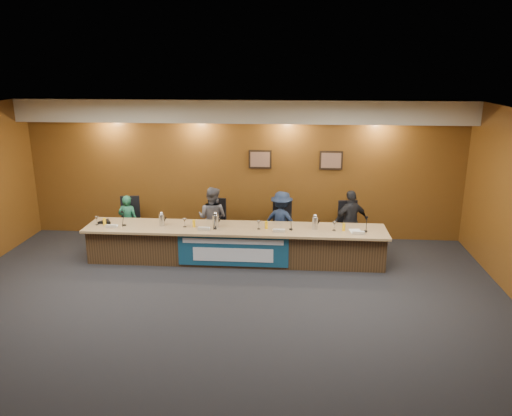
# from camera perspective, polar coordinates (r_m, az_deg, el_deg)

# --- Properties ---
(floor) EXTENTS (10.00, 10.00, 0.00)m
(floor) POSITION_cam_1_polar(r_m,az_deg,el_deg) (8.28, -4.31, -12.33)
(floor) COLOR black
(floor) RESTS_ON ground
(ceiling) EXTENTS (10.00, 8.00, 0.04)m
(ceiling) POSITION_cam_1_polar(r_m,az_deg,el_deg) (7.32, -4.85, 10.26)
(ceiling) COLOR silver
(ceiling) RESTS_ON wall_back
(wall_back) EXTENTS (10.00, 0.04, 3.20)m
(wall_back) POSITION_cam_1_polar(r_m,az_deg,el_deg) (11.49, -1.51, 4.42)
(wall_back) COLOR #5D3712
(wall_back) RESTS_ON floor
(soffit) EXTENTS (10.00, 0.50, 0.50)m
(soffit) POSITION_cam_1_polar(r_m,az_deg,el_deg) (11.04, -1.70, 11.02)
(soffit) COLOR beige
(soffit) RESTS_ON wall_back
(dais_body) EXTENTS (6.00, 0.80, 0.70)m
(dais_body) POSITION_cam_1_polar(r_m,az_deg,el_deg) (10.31, -2.37, -4.24)
(dais_body) COLOR #432E19
(dais_body) RESTS_ON floor
(dais_top) EXTENTS (6.10, 0.95, 0.05)m
(dais_top) POSITION_cam_1_polar(r_m,az_deg,el_deg) (10.13, -2.43, -2.35)
(dais_top) COLOR #97784F
(dais_top) RESTS_ON dais_body
(banner) EXTENTS (2.20, 0.02, 0.65)m
(banner) POSITION_cam_1_polar(r_m,az_deg,el_deg) (9.91, -2.65, -4.92)
(banner) COLOR navy
(banner) RESTS_ON dais_body
(banner_text_upper) EXTENTS (2.00, 0.01, 0.10)m
(banner_text_upper) POSITION_cam_1_polar(r_m,az_deg,el_deg) (9.83, -2.67, -3.86)
(banner_text_upper) COLOR silver
(banner_text_upper) RESTS_ON banner
(banner_text_lower) EXTENTS (1.60, 0.01, 0.28)m
(banner_text_lower) POSITION_cam_1_polar(r_m,az_deg,el_deg) (9.93, -2.65, -5.38)
(banner_text_lower) COLOR silver
(banner_text_lower) RESTS_ON banner
(wall_photo_left) EXTENTS (0.52, 0.04, 0.42)m
(wall_photo_left) POSITION_cam_1_polar(r_m,az_deg,el_deg) (11.38, 0.48, 5.59)
(wall_photo_left) COLOR black
(wall_photo_left) RESTS_ON wall_back
(wall_photo_right) EXTENTS (0.52, 0.04, 0.42)m
(wall_photo_right) POSITION_cam_1_polar(r_m,az_deg,el_deg) (11.38, 8.58, 5.41)
(wall_photo_right) COLOR black
(wall_photo_right) RESTS_ON wall_back
(panelist_a) EXTENTS (0.43, 0.28, 1.18)m
(panelist_a) POSITION_cam_1_polar(r_m,az_deg,el_deg) (11.41, -14.40, -1.44)
(panelist_a) COLOR #1D5B3E
(panelist_a) RESTS_ON floor
(panelist_b) EXTENTS (0.80, 0.69, 1.40)m
(panelist_b) POSITION_cam_1_polar(r_m,az_deg,el_deg) (10.92, -5.00, -1.16)
(panelist_b) COLOR #525056
(panelist_b) RESTS_ON floor
(panelist_c) EXTENTS (0.98, 0.77, 1.32)m
(panelist_c) POSITION_cam_1_polar(r_m,az_deg,el_deg) (10.80, 2.95, -1.53)
(panelist_c) COLOR #152037
(panelist_c) RESTS_ON floor
(panelist_d) EXTENTS (0.87, 0.63, 1.38)m
(panelist_d) POSITION_cam_1_polar(r_m,az_deg,el_deg) (10.86, 10.77, -1.55)
(panelist_d) COLOR black
(panelist_d) RESTS_ON floor
(office_chair_a) EXTENTS (0.55, 0.55, 0.08)m
(office_chair_a) POSITION_cam_1_polar(r_m,az_deg,el_deg) (11.53, -14.21, -1.80)
(office_chair_a) COLOR black
(office_chair_a) RESTS_ON floor
(office_chair_b) EXTENTS (0.59, 0.59, 0.08)m
(office_chair_b) POSITION_cam_1_polar(r_m,az_deg,el_deg) (11.08, -4.89, -2.08)
(office_chair_b) COLOR black
(office_chair_b) RESTS_ON floor
(office_chair_c) EXTENTS (0.49, 0.49, 0.08)m
(office_chair_c) POSITION_cam_1_polar(r_m,az_deg,el_deg) (10.95, 2.95, -2.28)
(office_chair_c) COLOR black
(office_chair_c) RESTS_ON floor
(office_chair_d) EXTENTS (0.57, 0.57, 0.08)m
(office_chair_d) POSITION_cam_1_polar(r_m,az_deg,el_deg) (11.02, 10.66, -2.43)
(office_chair_d) COLOR black
(office_chair_d) RESTS_ON floor
(nameplate_a) EXTENTS (0.24, 0.08, 0.10)m
(nameplate_a) POSITION_cam_1_polar(r_m,az_deg,el_deg) (10.47, -16.25, -1.99)
(nameplate_a) COLOR white
(nameplate_a) RESTS_ON dais_top
(microphone_a) EXTENTS (0.07, 0.07, 0.02)m
(microphone_a) POSITION_cam_1_polar(r_m,az_deg,el_deg) (10.57, -14.80, -1.90)
(microphone_a) COLOR black
(microphone_a) RESTS_ON dais_top
(juice_glass_a) EXTENTS (0.06, 0.06, 0.15)m
(juice_glass_a) POSITION_cam_1_polar(r_m,az_deg,el_deg) (10.69, -16.93, -1.51)
(juice_glass_a) COLOR yellow
(juice_glass_a) RESTS_ON dais_top
(water_glass_a) EXTENTS (0.08, 0.08, 0.18)m
(water_glass_a) POSITION_cam_1_polar(r_m,az_deg,el_deg) (10.75, -17.72, -1.38)
(water_glass_a) COLOR silver
(water_glass_a) RESTS_ON dais_top
(nameplate_b) EXTENTS (0.24, 0.08, 0.10)m
(nameplate_b) POSITION_cam_1_polar(r_m,az_deg,el_deg) (9.97, -6.03, -2.33)
(nameplate_b) COLOR white
(nameplate_b) RESTS_ON dais_top
(microphone_b) EXTENTS (0.07, 0.07, 0.02)m
(microphone_b) POSITION_cam_1_polar(r_m,az_deg,el_deg) (10.05, -4.70, -2.35)
(microphone_b) COLOR black
(microphone_b) RESTS_ON dais_top
(juice_glass_b) EXTENTS (0.06, 0.06, 0.15)m
(juice_glass_b) POSITION_cam_1_polar(r_m,az_deg,el_deg) (10.19, -7.10, -1.77)
(juice_glass_b) COLOR yellow
(juice_glass_b) RESTS_ON dais_top
(water_glass_b) EXTENTS (0.08, 0.08, 0.18)m
(water_glass_b) POSITION_cam_1_polar(r_m,az_deg,el_deg) (10.21, -8.16, -1.68)
(water_glass_b) COLOR silver
(water_glass_b) RESTS_ON dais_top
(nameplate_c) EXTENTS (0.24, 0.08, 0.10)m
(nameplate_c) POSITION_cam_1_polar(r_m,az_deg,el_deg) (9.80, 2.62, -2.57)
(nameplate_c) COLOR white
(nameplate_c) RESTS_ON dais_top
(microphone_c) EXTENTS (0.07, 0.07, 0.02)m
(microphone_c) POSITION_cam_1_polar(r_m,az_deg,el_deg) (10.00, 4.01, -2.43)
(microphone_c) COLOR black
(microphone_c) RESTS_ON dais_top
(juice_glass_c) EXTENTS (0.06, 0.06, 0.15)m
(juice_glass_c) POSITION_cam_1_polar(r_m,az_deg,el_deg) (10.02, 1.19, -1.96)
(juice_glass_c) COLOR yellow
(juice_glass_c) RESTS_ON dais_top
(water_glass_c) EXTENTS (0.08, 0.08, 0.18)m
(water_glass_c) POSITION_cam_1_polar(r_m,az_deg,el_deg) (9.97, 0.32, -1.95)
(water_glass_c) COLOR silver
(water_glass_c) RESTS_ON dais_top
(nameplate_d) EXTENTS (0.24, 0.08, 0.10)m
(nameplate_d) POSITION_cam_1_polar(r_m,az_deg,el_deg) (9.87, 11.64, -2.77)
(nameplate_d) COLOR white
(nameplate_d) RESTS_ON dais_top
(microphone_d) EXTENTS (0.07, 0.07, 0.02)m
(microphone_d) POSITION_cam_1_polar(r_m,az_deg,el_deg) (10.09, 12.42, -2.61)
(microphone_d) COLOR black
(microphone_d) RESTS_ON dais_top
(juice_glass_d) EXTENTS (0.06, 0.06, 0.15)m
(juice_glass_d) POSITION_cam_1_polar(r_m,az_deg,el_deg) (10.04, 10.00, -2.17)
(juice_glass_d) COLOR yellow
(juice_glass_d) RESTS_ON dais_top
(water_glass_d) EXTENTS (0.08, 0.08, 0.18)m
(water_glass_d) POSITION_cam_1_polar(r_m,az_deg,el_deg) (10.02, 8.93, -2.07)
(water_glass_d) COLOR silver
(water_glass_d) RESTS_ON dais_top
(carafe_left) EXTENTS (0.11, 0.11, 0.24)m
(carafe_left) POSITION_cam_1_polar(r_m,az_deg,el_deg) (10.36, -10.71, -1.36)
(carafe_left) COLOR silver
(carafe_left) RESTS_ON dais_top
(carafe_mid) EXTENTS (0.13, 0.13, 0.26)m
(carafe_mid) POSITION_cam_1_polar(r_m,az_deg,el_deg) (10.13, -4.63, -1.50)
(carafe_mid) COLOR silver
(carafe_mid) RESTS_ON dais_top
(carafe_right) EXTENTS (0.11, 0.11, 0.25)m
(carafe_right) POSITION_cam_1_polar(r_m,az_deg,el_deg) (10.04, 6.76, -1.72)
(carafe_right) COLOR silver
(carafe_right) RESTS_ON dais_top
(speakerphone) EXTENTS (0.32, 0.32, 0.05)m
(speakerphone) POSITION_cam_1_polar(r_m,az_deg,el_deg) (10.84, -16.81, -1.52)
(speakerphone) COLOR black
(speakerphone) RESTS_ON dais_top
(paper_stack) EXTENTS (0.26, 0.33, 0.01)m
(paper_stack) POSITION_cam_1_polar(r_m,az_deg,el_deg) (10.07, 11.33, -2.63)
(paper_stack) COLOR white
(paper_stack) RESTS_ON dais_top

